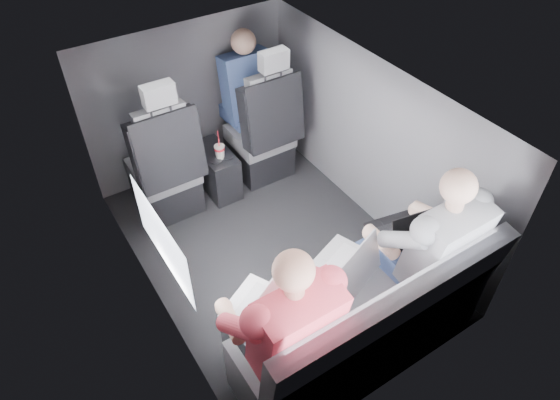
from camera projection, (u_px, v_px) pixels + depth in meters
floor at (271, 251)px, 3.86m from camera, size 2.60×2.60×0.00m
ceiling at (269, 98)px, 2.95m from camera, size 2.60×2.60×0.00m
panel_left at (145, 236)px, 3.04m from camera, size 0.02×2.60×1.35m
panel_right at (371, 143)px, 3.76m from camera, size 0.02×2.60×1.35m
panel_front at (189, 101)px, 4.21m from camera, size 1.80×0.02×1.35m
panel_back at (402, 321)px, 2.59m from camera, size 1.80×0.02×1.35m
side_window at (162, 240)px, 2.71m from camera, size 0.02×0.75×0.42m
seatbelt at (273, 106)px, 3.91m from camera, size 0.35×0.11×0.59m
front_seat_left at (166, 173)px, 3.93m from camera, size 0.52×0.58×1.26m
front_seat_right at (263, 137)px, 4.29m from camera, size 0.52×0.58×1.26m
center_console at (217, 171)px, 4.27m from camera, size 0.24×0.48×0.41m
rear_bench at (365, 328)px, 2.99m from camera, size 1.60×0.57×0.92m
soda_cup at (220, 151)px, 4.03m from camera, size 0.09×0.09×0.26m
laptop_white at (258, 306)px, 2.71m from camera, size 0.41×0.45×0.25m
laptop_silver at (346, 265)px, 2.92m from camera, size 0.47×0.48×0.28m
laptop_black at (404, 229)px, 3.14m from camera, size 0.39×0.38×0.25m
passenger_rear_left at (281, 325)px, 2.60m from camera, size 0.55×0.66×1.30m
passenger_rear_right at (424, 246)px, 3.01m from camera, size 0.55×0.66×1.30m
passenger_front_right at (246, 88)px, 4.21m from camera, size 0.41×0.41×0.84m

